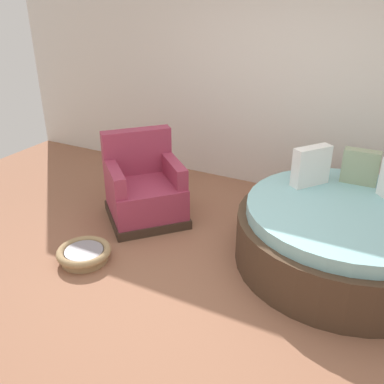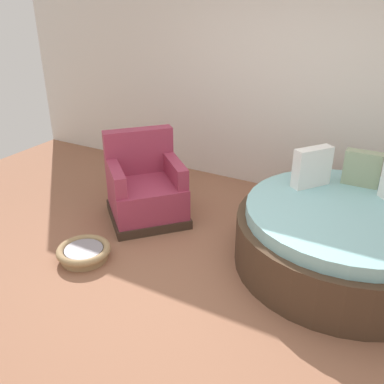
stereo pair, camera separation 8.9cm
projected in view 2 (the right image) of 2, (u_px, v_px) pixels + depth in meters
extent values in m
cube|color=#936047|center=(202.00, 277.00, 3.79)|extent=(8.00, 8.00, 0.02)
cube|color=silver|center=(293.00, 62.00, 4.83)|extent=(8.00, 0.12, 3.14)
cylinder|color=#473323|center=(343.00, 243.00, 3.85)|extent=(1.95, 1.95, 0.47)
cylinder|color=#8CC6CC|center=(348.00, 214.00, 3.72)|extent=(1.79, 1.79, 0.12)
cube|color=#93A37F|center=(362.00, 168.00, 4.08)|extent=(0.34, 0.13, 0.34)
cube|color=white|center=(312.00, 167.00, 4.05)|extent=(0.32, 0.38, 0.39)
cube|color=#38281E|center=(148.00, 214.00, 4.73)|extent=(1.13, 1.13, 0.10)
cube|color=#99334C|center=(147.00, 196.00, 4.63)|extent=(1.07, 1.07, 0.34)
cube|color=#99334C|center=(139.00, 151.00, 4.72)|extent=(0.63, 0.67, 0.50)
cube|color=#99334C|center=(116.00, 177.00, 4.42)|extent=(0.59, 0.55, 0.22)
cube|color=#99334C|center=(174.00, 169.00, 4.60)|extent=(0.59, 0.55, 0.22)
cylinder|color=#9E7F56|center=(84.00, 256.00, 4.02)|extent=(0.44, 0.44, 0.06)
torus|color=#9E7F56|center=(84.00, 250.00, 3.99)|extent=(0.51, 0.51, 0.07)
cylinder|color=gray|center=(84.00, 251.00, 4.00)|extent=(0.36, 0.36, 0.05)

